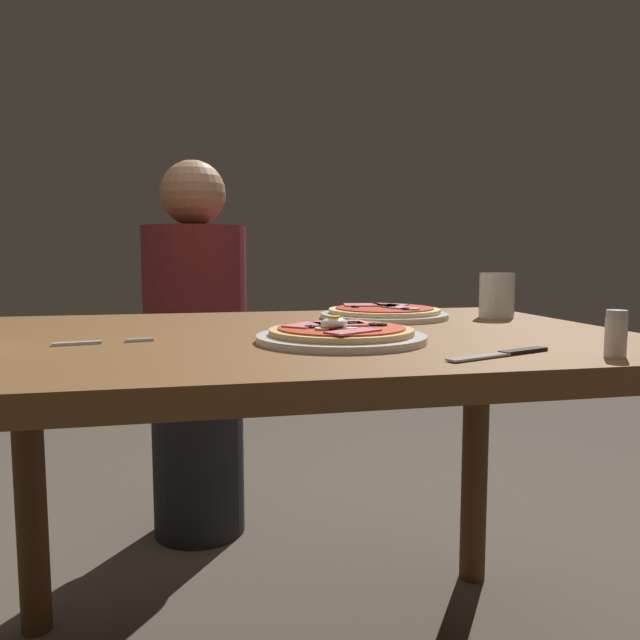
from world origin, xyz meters
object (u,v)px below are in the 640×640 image
at_px(pizza_across_left, 384,313).
at_px(salt_shaker, 616,334).
at_px(knife, 506,353).
at_px(fork, 96,342).
at_px(diner_person, 197,360).
at_px(pizza_foreground, 341,335).
at_px(dining_table, 295,391).
at_px(water_glass_far, 497,298).

height_order(pizza_across_left, salt_shaker, salt_shaker).
distance_m(knife, salt_shaker, 0.15).
height_order(fork, diner_person, diner_person).
height_order(pizza_foreground, knife, pizza_foreground).
relative_size(salt_shaker, diner_person, 0.06).
distance_m(salt_shaker, diner_person, 1.35).
relative_size(dining_table, knife, 6.59).
xyz_separation_m(pizza_across_left, water_glass_far, (0.26, -0.04, 0.03)).
height_order(dining_table, fork, fork).
bearing_deg(diner_person, salt_shaker, 115.06).
height_order(fork, knife, knife).
xyz_separation_m(salt_shaker, diner_person, (-0.56, 1.21, -0.22)).
distance_m(water_glass_far, salt_shaker, 0.56).
height_order(pizza_across_left, diner_person, diner_person).
distance_m(pizza_across_left, knife, 0.54).
bearing_deg(pizza_foreground, knife, -43.25).
bearing_deg(knife, dining_table, 127.96).
relative_size(pizza_foreground, diner_person, 0.24).
bearing_deg(salt_shaker, pizza_foreground, 145.86).
bearing_deg(pizza_foreground, diner_person, 102.81).
bearing_deg(dining_table, knife, -52.04).
xyz_separation_m(pizza_foreground, fork, (-0.40, 0.06, -0.01)).
distance_m(pizza_foreground, knife, 0.27).
relative_size(fork, diner_person, 0.13).
distance_m(pizza_foreground, diner_person, 1.02).
bearing_deg(dining_table, water_glass_far, 19.28).
xyz_separation_m(water_glass_far, salt_shaker, (-0.11, -0.54, -0.01)).
distance_m(dining_table, water_glass_far, 0.56).
bearing_deg(knife, fork, 157.29).
relative_size(knife, salt_shaker, 2.82).
xyz_separation_m(pizza_foreground, pizza_across_left, (0.19, 0.35, -0.00)).
distance_m(dining_table, fork, 0.37).
height_order(dining_table, pizza_across_left, pizza_across_left).
height_order(dining_table, knife, knife).
height_order(pizza_across_left, knife, pizza_across_left).
distance_m(pizza_foreground, salt_shaker, 0.41).
xyz_separation_m(dining_table, knife, (0.25, -0.32, 0.11)).
xyz_separation_m(pizza_across_left, diner_person, (-0.41, 0.62, -0.20)).
height_order(water_glass_far, salt_shaker, water_glass_far).
bearing_deg(diner_person, fork, 79.09).
relative_size(pizza_across_left, fork, 1.85).
distance_m(dining_table, pizza_across_left, 0.35).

